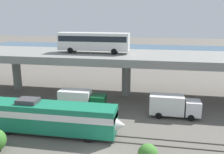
{
  "coord_description": "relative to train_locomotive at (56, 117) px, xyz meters",
  "views": [
    {
      "loc": [
        5.22,
        -22.07,
        13.88
      ],
      "look_at": [
        -2.61,
        20.72,
        3.0
      ],
      "focal_mm": 40.97,
      "sensor_mm": 36.0,
      "label": 1
    }
  ],
  "objects": [
    {
      "name": "highway_overpass",
      "position": [
        6.13,
        16.0,
        4.35
      ],
      "size": [
        96.0,
        11.77,
        7.32
      ],
      "color": "gray",
      "rests_on": "ground_plane"
    },
    {
      "name": "rail_strip_far",
      "position": [
        6.13,
        0.71,
        -2.13
      ],
      "size": [
        110.0,
        0.12,
        0.12
      ],
      "primitive_type": "cube",
      "color": "#59544C",
      "rests_on": "ground_plane"
    },
    {
      "name": "parked_car_3",
      "position": [
        14.74,
        47.98,
        0.14
      ],
      "size": [
        4.53,
        1.88,
        1.5
      ],
      "color": "navy",
      "rests_on": "pier_parking_lot"
    },
    {
      "name": "pier_parking_lot",
      "position": [
        6.13,
        51.0,
        -1.41
      ],
      "size": [
        79.49,
        12.24,
        1.55
      ],
      "primitive_type": "cube",
      "color": "gray",
      "rests_on": "ground_plane"
    },
    {
      "name": "parked_car_4",
      "position": [
        28.27,
        50.82,
        0.14
      ],
      "size": [
        4.27,
        1.98,
        1.5
      ],
      "color": "#9E998C",
      "rests_on": "pier_parking_lot"
    },
    {
      "name": "transit_bus_on_overpass",
      "position": [
        0.5,
        15.8,
        7.19
      ],
      "size": [
        12.0,
        2.68,
        3.4
      ],
      "rotation": [
        0.0,
        0.0,
        3.14
      ],
      "color": "silver",
      "rests_on": "highway_overpass"
    },
    {
      "name": "service_truck_east",
      "position": [
        0.55,
        7.83,
        -0.55
      ],
      "size": [
        6.8,
        2.46,
        3.04
      ],
      "color": "#0C4C26",
      "rests_on": "ground_plane"
    },
    {
      "name": "rail_strip_near",
      "position": [
        6.13,
        -0.71,
        -2.13
      ],
      "size": [
        110.0,
        0.12,
        0.12
      ],
      "primitive_type": "cube",
      "color": "#59544C",
      "rests_on": "ground_plane"
    },
    {
      "name": "harbor_water",
      "position": [
        6.13,
        74.0,
        -2.19
      ],
      "size": [
        140.0,
        36.0,
        0.01
      ],
      "primitive_type": "cube",
      "color": "#385B7A",
      "rests_on": "ground_plane"
    },
    {
      "name": "parked_car_0",
      "position": [
        19.51,
        51.7,
        0.14
      ],
      "size": [
        4.44,
        1.97,
        1.5
      ],
      "rotation": [
        0.0,
        0.0,
        3.14
      ],
      "color": "navy",
      "rests_on": "pier_parking_lot"
    },
    {
      "name": "service_truck_west",
      "position": [
        13.65,
        7.83,
        -0.55
      ],
      "size": [
        6.8,
        2.46,
        3.04
      ],
      "color": "silver",
      "rests_on": "ground_plane"
    },
    {
      "name": "train_locomotive",
      "position": [
        0.0,
        0.0,
        0.0
      ],
      "size": [
        16.69,
        3.04,
        4.18
      ],
      "color": "#197A56",
      "rests_on": "ground_plane"
    },
    {
      "name": "shrub_right",
      "position": [
        10.79,
        -4.19,
        -1.22
      ],
      "size": [
        1.95,
        1.95,
        1.95
      ],
      "primitive_type": "sphere",
      "color": "#438331",
      "rests_on": "ground_plane"
    },
    {
      "name": "parked_car_2",
      "position": [
        10.49,
        51.11,
        0.13
      ],
      "size": [
        4.35,
        1.82,
        1.5
      ],
      "rotation": [
        0.0,
        0.0,
        3.14
      ],
      "color": "#515459",
      "rests_on": "pier_parking_lot"
    },
    {
      "name": "parked_car_1",
      "position": [
        2.21,
        48.37,
        0.14
      ],
      "size": [
        4.19,
        2.0,
        1.5
      ],
      "color": "#515459",
      "rests_on": "pier_parking_lot"
    }
  ]
}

